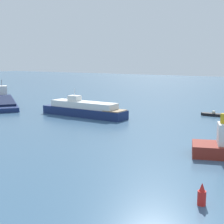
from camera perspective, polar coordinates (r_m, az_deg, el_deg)
name	(u,v)px	position (r m, az deg, el deg)	size (l,w,h in m)	color
fishing_skiff	(212,114)	(72.15, 16.66, -0.39)	(4.27, 1.47, 1.04)	black
white_riverboat	(84,109)	(68.96, -4.83, 0.47)	(19.17, 4.57, 5.51)	navy
cargo_barge	(4,100)	(91.66, -17.89, 1.88)	(26.17, 22.13, 5.57)	navy
channel_buoy_red	(202,196)	(28.95, 15.04, -13.59)	(0.70, 0.70, 1.90)	red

